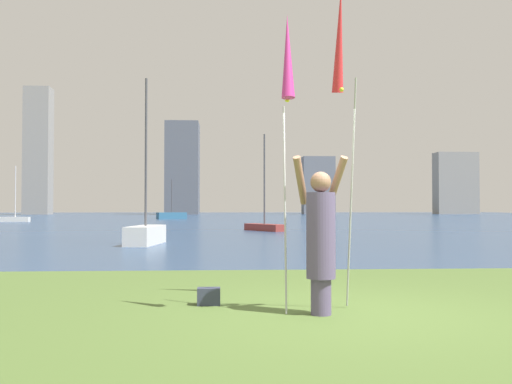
{
  "coord_description": "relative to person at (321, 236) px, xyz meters",
  "views": [
    {
      "loc": [
        -1.57,
        -6.79,
        1.31
      ],
      "look_at": [
        -0.61,
        9.6,
        1.73
      ],
      "focal_mm": 39.5,
      "sensor_mm": 36.0,
      "label": 1
    }
  ],
  "objects": [
    {
      "name": "skyline_tower_0",
      "position": [
        -31.86,
        88.18,
        9.6
      ],
      "size": [
        4.16,
        3.16,
        21.1
      ],
      "color": "gray",
      "rests_on": "ground"
    },
    {
      "name": "sailboat_2",
      "position": [
        -18.98,
        42.51,
        -0.64
      ],
      "size": [
        2.44,
        0.63,
        4.81
      ],
      "color": "silver",
      "rests_on": "ground"
    },
    {
      "name": "sailboat_7",
      "position": [
        -6.66,
        53.49,
        -0.57
      ],
      "size": [
        3.21,
        2.15,
        4.21
      ],
      "color": "#2D6084",
      "rests_on": "ground"
    },
    {
      "name": "skyline_tower_1",
      "position": [
        -8.05,
        88.76,
        6.78
      ],
      "size": [
        5.51,
        6.66,
        15.46
      ],
      "color": "#565B66",
      "rests_on": "ground"
    },
    {
      "name": "sailboat_3",
      "position": [
        -3.87,
        12.9,
        -0.56
      ],
      "size": [
        1.15,
        2.82,
        5.78
      ],
      "color": "silver",
      "rests_on": "ground"
    },
    {
      "name": "ground",
      "position": [
        0.38,
        50.96,
        -1.01
      ],
      "size": [
        120.0,
        138.0,
        0.12
      ],
      "color": "#4C662D"
    },
    {
      "name": "kite_flag_left",
      "position": [
        -0.42,
        -0.13,
        2.06
      ],
      "size": [
        0.16,
        0.6,
        3.63
      ],
      "color": "#B2B2B7",
      "rests_on": "ground"
    },
    {
      "name": "person",
      "position": [
        0.0,
        0.0,
        0.0
      ],
      "size": [
        0.71,
        0.52,
        1.93
      ],
      "rotation": [
        0.0,
        0.0,
        -0.02
      ],
      "color": "#594C72",
      "rests_on": "ground"
    },
    {
      "name": "bag",
      "position": [
        -1.37,
        0.75,
        -0.84
      ],
      "size": [
        0.3,
        0.19,
        0.23
      ],
      "color": "#33384C",
      "rests_on": "ground"
    },
    {
      "name": "skyline_tower_2",
      "position": [
        15.22,
        89.57,
        4.01
      ],
      "size": [
        5.46,
        3.22,
        9.92
      ],
      "color": "slate",
      "rests_on": "ground"
    },
    {
      "name": "kite_flag_right",
      "position": [
        0.42,
        0.83,
        2.57
      ],
      "size": [
        0.16,
        1.19,
        4.32
      ],
      "color": "#B2B2B7",
      "rests_on": "ground"
    },
    {
      "name": "sailboat_4",
      "position": [
        1.05,
        23.65,
        -0.64
      ],
      "size": [
        2.12,
        2.89,
        5.25
      ],
      "color": "maroon",
      "rests_on": "ground"
    },
    {
      "name": "skyline_tower_3",
      "position": [
        39.14,
        88.63,
        4.4
      ],
      "size": [
        7.14,
        3.12,
        10.69
      ],
      "color": "gray",
      "rests_on": "ground"
    }
  ]
}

